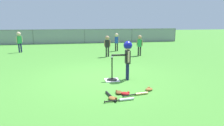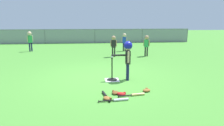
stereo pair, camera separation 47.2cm
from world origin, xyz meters
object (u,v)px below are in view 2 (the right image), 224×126
spare_bat_wood (135,95)px  glove_outfield_drop (121,94)px  glove_near_bats (115,93)px  batting_tee (112,76)px  baseball_on_tee (112,57)px  fielder_deep_left (147,43)px  spare_bat_black (105,95)px  spare_bat_silver (118,100)px  fielder_near_right (124,40)px  glove_tossed_aside (147,90)px  fielder_deep_right (30,39)px  batter_child (128,53)px  fielder_deep_center (114,43)px  glove_by_plate (107,98)px

spare_bat_wood → glove_outfield_drop: bearing=167.5°
glove_near_bats → batting_tee: bearing=87.8°
baseball_on_tee → fielder_deep_left: fielder_deep_left is taller
batting_tee → spare_bat_black: 1.35m
spare_bat_silver → glove_outfield_drop: size_ratio=2.65×
fielder_near_right → glove_near_bats: bearing=-101.4°
batting_tee → spare_bat_black: size_ratio=1.08×
batting_tee → spare_bat_silver: batting_tee is taller
glove_tossed_aside → glove_outfield_drop: 0.73m
batting_tee → fielder_deep_left: size_ratio=0.65×
glove_near_bats → spare_bat_wood: bearing=-20.3°
fielder_deep_right → batter_child: bearing=-53.0°
batting_tee → glove_near_bats: batting_tee is taller
spare_bat_black → batting_tee: bearing=76.4°
fielder_near_right → glove_outfield_drop: size_ratio=4.00×
batter_child → spare_bat_wood: (-0.04, -1.34, -0.84)m
fielder_near_right → fielder_deep_right: 5.67m
batter_child → spare_bat_silver: size_ratio=1.71×
fielder_near_right → batter_child: bearing=-98.6°
fielder_deep_center → glove_near_bats: fielder_deep_center is taller
batter_child → fielder_deep_center: batter_child is taller
spare_bat_silver → glove_near_bats: (-0.01, 0.46, 0.01)m
spare_bat_silver → spare_bat_wood: size_ratio=1.04×
glove_outfield_drop → spare_bat_black: bearing=-177.5°
glove_tossed_aside → glove_near_bats: bearing=-174.5°
fielder_deep_center → glove_by_plate: (-0.79, -5.53, -0.66)m
batting_tee → fielder_deep_center: bearing=82.8°
baseball_on_tee → fielder_deep_center: fielder_deep_center is taller
fielder_near_right → glove_tossed_aside: size_ratio=4.04×
glove_near_bats → spare_bat_black: bearing=-155.9°
spare_bat_wood → glove_outfield_drop: (-0.34, 0.08, 0.01)m
fielder_deep_center → glove_tossed_aside: bearing=-86.7°
fielder_deep_center → spare_bat_silver: size_ratio=1.51×
batter_child → glove_near_bats: batter_child is taller
fielder_near_right → baseball_on_tee: bearing=-103.3°
spare_bat_wood → glove_by_plate: 0.74m
fielder_deep_center → glove_outfield_drop: 5.34m
glove_tossed_aside → glove_by_plate: bearing=-158.5°
batting_tee → spare_bat_wood: size_ratio=1.03×
fielder_deep_right → spare_bat_silver: (4.24, -7.92, -0.74)m
glove_outfield_drop → fielder_near_right: bearing=79.8°
spare_bat_silver → spare_bat_black: 0.44m
fielder_deep_left → spare_bat_black: (-2.54, -5.29, -0.67)m
batter_child → glove_tossed_aside: (0.32, -1.08, -0.84)m
fielder_near_right → fielder_deep_right: size_ratio=0.90×
glove_near_bats → glove_by_plate: bearing=-124.8°
batter_child → glove_by_plate: bearing=-117.1°
spare_bat_silver → spare_bat_black: (-0.28, 0.34, 0.00)m
fielder_deep_center → spare_bat_black: 5.41m
fielder_deep_center → batter_child: bearing=-90.3°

